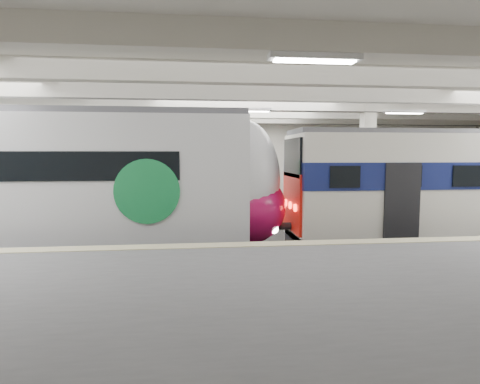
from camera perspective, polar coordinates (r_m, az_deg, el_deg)
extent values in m
cube|color=black|center=(13.39, 2.57, -9.14)|extent=(36.00, 24.00, 0.10)
cube|color=silver|center=(13.16, 2.68, 15.18)|extent=(36.00, 24.00, 0.20)
cube|color=beige|center=(22.90, -1.35, 3.98)|extent=(30.00, 0.10, 5.50)
cube|color=beige|center=(3.52, 29.43, -4.40)|extent=(30.00, 0.10, 5.50)
cube|color=#57575A|center=(7.18, 11.17, -17.30)|extent=(30.00, 7.00, 1.10)
cube|color=beige|center=(10.02, 5.55, -7.32)|extent=(30.00, 0.50, 0.02)
cube|color=beige|center=(15.84, -9.93, 3.28)|extent=(0.50, 0.50, 5.50)
cube|color=beige|center=(17.32, 17.58, 3.28)|extent=(0.50, 0.50, 5.50)
cube|color=beige|center=(13.11, 2.67, 13.89)|extent=(30.00, 18.00, 0.50)
cube|color=#59544C|center=(13.36, 2.57, -8.61)|extent=(30.00, 1.52, 0.16)
cube|color=#59544C|center=(18.70, -0.09, -4.57)|extent=(30.00, 1.52, 0.16)
cylinder|color=black|center=(13.04, 2.66, 11.50)|extent=(30.00, 0.03, 0.03)
cylinder|color=black|center=(18.47, -0.09, 9.70)|extent=(30.00, 0.03, 0.03)
cube|color=white|center=(11.12, 4.35, 13.71)|extent=(26.00, 8.40, 0.12)
cube|color=silver|center=(13.77, -27.78, 1.28)|extent=(13.15, 2.93, 3.95)
ellipsoid|color=silver|center=(12.93, 0.52, 1.68)|extent=(2.33, 2.88, 3.87)
ellipsoid|color=#A50D46|center=(13.03, 1.04, -2.13)|extent=(2.47, 2.93, 2.37)
cylinder|color=#178342|center=(11.43, -13.09, 0.06)|extent=(1.82, 0.06, 1.82)
cube|color=#4C4C51|center=(13.80, -28.16, 9.90)|extent=(13.15, 2.41, 0.20)
cube|color=black|center=(14.06, -27.40, -7.38)|extent=(13.15, 2.05, 0.70)
cube|color=silver|center=(15.86, 29.41, 0.78)|extent=(12.15, 2.66, 3.46)
cube|color=navy|center=(15.83, 29.48, 2.28)|extent=(12.19, 2.72, 0.84)
cube|color=red|center=(13.28, 7.41, -1.42)|extent=(0.08, 2.26, 1.90)
cube|color=black|center=(13.19, 7.48, 4.85)|extent=(0.08, 2.13, 1.24)
cube|color=#4C4C51|center=(15.84, 29.71, 7.32)|extent=(12.15, 2.08, 0.16)
cube|color=black|center=(16.09, 29.10, -5.90)|extent=(12.15, 1.86, 0.70)
cube|color=silver|center=(19.08, -22.59, 1.68)|extent=(12.65, 2.64, 3.43)
cube|color=#178342|center=(19.06, -22.64, 3.03)|extent=(12.69, 2.70, 0.72)
cube|color=#4C4C51|center=(19.07, -22.78, 7.10)|extent=(12.65, 2.19, 0.16)
cube|color=black|center=(19.29, -22.38, -4.00)|extent=(12.65, 2.37, 0.60)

